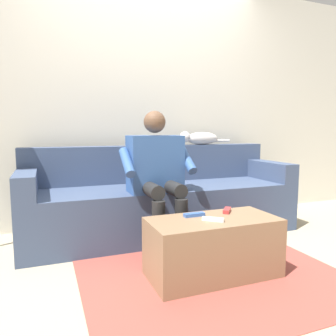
{
  "coord_description": "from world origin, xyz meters",
  "views": [
    {
      "loc": [
        1.01,
        2.67,
        0.96
      ],
      "look_at": [
        0.0,
        0.05,
        0.63
      ],
      "focal_mm": 34.35,
      "sensor_mm": 36.0,
      "label": 1
    }
  ],
  "objects_px": {
    "remote_blue": "(194,215)",
    "remote_red": "(227,210)",
    "couch": "(162,202)",
    "coffee_table": "(213,247)",
    "cat_on_backrest": "(199,138)",
    "remote_white": "(213,219)",
    "person_solo_seated": "(157,170)"
  },
  "relations": [
    {
      "from": "remote_blue",
      "to": "remote_red",
      "type": "xyz_separation_m",
      "value": [
        -0.26,
        -0.02,
        0.0
      ]
    },
    {
      "from": "couch",
      "to": "remote_blue",
      "type": "relative_size",
      "value": 17.26
    },
    {
      "from": "coffee_table",
      "to": "cat_on_backrest",
      "type": "relative_size",
      "value": 1.47
    },
    {
      "from": "coffee_table",
      "to": "remote_red",
      "type": "relative_size",
      "value": 6.86
    },
    {
      "from": "remote_white",
      "to": "remote_red",
      "type": "relative_size",
      "value": 1.11
    },
    {
      "from": "remote_blue",
      "to": "couch",
      "type": "bearing_deg",
      "value": -96.61
    },
    {
      "from": "couch",
      "to": "cat_on_backrest",
      "type": "xyz_separation_m",
      "value": [
        -0.52,
        -0.26,
        0.59
      ]
    },
    {
      "from": "remote_red",
      "to": "person_solo_seated",
      "type": "bearing_deg",
      "value": 72.22
    },
    {
      "from": "couch",
      "to": "remote_white",
      "type": "bearing_deg",
      "value": 88.15
    },
    {
      "from": "couch",
      "to": "remote_blue",
      "type": "distance_m",
      "value": 0.9
    },
    {
      "from": "remote_white",
      "to": "remote_blue",
      "type": "relative_size",
      "value": 0.97
    },
    {
      "from": "person_solo_seated",
      "to": "remote_blue",
      "type": "height_order",
      "value": "person_solo_seated"
    },
    {
      "from": "couch",
      "to": "person_solo_seated",
      "type": "relative_size",
      "value": 2.21
    },
    {
      "from": "couch",
      "to": "remote_white",
      "type": "height_order",
      "value": "couch"
    },
    {
      "from": "coffee_table",
      "to": "cat_on_backrest",
      "type": "xyz_separation_m",
      "value": [
        -0.52,
        -1.25,
        0.68
      ]
    },
    {
      "from": "couch",
      "to": "cat_on_backrest",
      "type": "relative_size",
      "value": 4.25
    },
    {
      "from": "coffee_table",
      "to": "remote_red",
      "type": "distance_m",
      "value": 0.29
    },
    {
      "from": "person_solo_seated",
      "to": "remote_white",
      "type": "xyz_separation_m",
      "value": [
        -0.13,
        0.69,
        -0.24
      ]
    },
    {
      "from": "coffee_table",
      "to": "remote_white",
      "type": "distance_m",
      "value": 0.22
    },
    {
      "from": "remote_red",
      "to": "remote_white",
      "type": "bearing_deg",
      "value": 168.44
    },
    {
      "from": "couch",
      "to": "remote_red",
      "type": "distance_m",
      "value": 0.9
    },
    {
      "from": "couch",
      "to": "remote_blue",
      "type": "bearing_deg",
      "value": 83.94
    },
    {
      "from": "remote_white",
      "to": "couch",
      "type": "bearing_deg",
      "value": 128.54
    },
    {
      "from": "couch",
      "to": "remote_red",
      "type": "relative_size",
      "value": 19.9
    },
    {
      "from": "cat_on_backrest",
      "to": "remote_blue",
      "type": "relative_size",
      "value": 4.06
    },
    {
      "from": "person_solo_seated",
      "to": "remote_white",
      "type": "distance_m",
      "value": 0.74
    },
    {
      "from": "person_solo_seated",
      "to": "remote_red",
      "type": "height_order",
      "value": "person_solo_seated"
    },
    {
      "from": "coffee_table",
      "to": "remote_blue",
      "type": "distance_m",
      "value": 0.25
    },
    {
      "from": "coffee_table",
      "to": "remote_blue",
      "type": "bearing_deg",
      "value": -44.4
    },
    {
      "from": "remote_blue",
      "to": "remote_red",
      "type": "distance_m",
      "value": 0.26
    },
    {
      "from": "cat_on_backrest",
      "to": "person_solo_seated",
      "type": "bearing_deg",
      "value": 41.86
    },
    {
      "from": "person_solo_seated",
      "to": "remote_white",
      "type": "height_order",
      "value": "person_solo_seated"
    }
  ]
}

